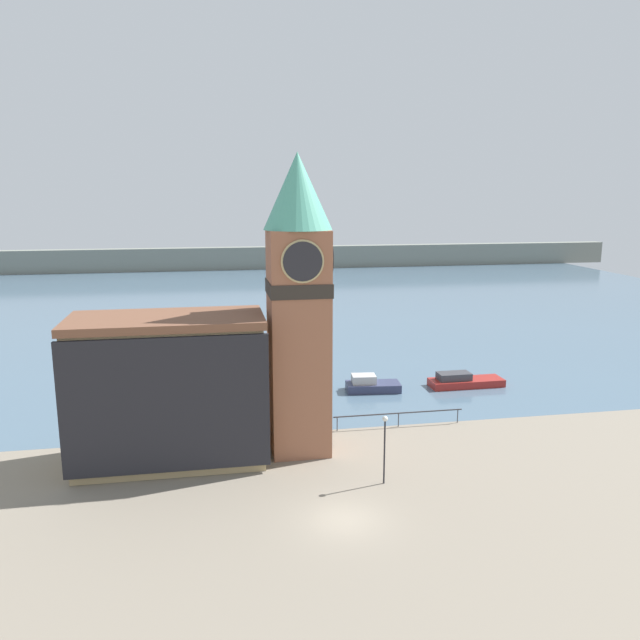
% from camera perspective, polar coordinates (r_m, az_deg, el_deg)
% --- Properties ---
extents(ground_plane, '(160.00, 160.00, 0.00)m').
position_cam_1_polar(ground_plane, '(34.94, 2.25, -17.74)').
color(ground_plane, gray).
extents(water, '(160.00, 120.00, 0.00)m').
position_cam_1_polar(water, '(104.06, -6.33, 2.04)').
color(water, slate).
rests_on(water, ground_plane).
extents(far_shoreline, '(180.00, 3.00, 5.00)m').
position_cam_1_polar(far_shoreline, '(143.33, -7.45, 5.63)').
color(far_shoreline, gray).
rests_on(far_shoreline, water).
extents(pier_railing, '(9.91, 0.08, 1.09)m').
position_cam_1_polar(pier_railing, '(47.13, 7.20, -8.57)').
color(pier_railing, '#333338').
rests_on(pier_railing, ground_plane).
extents(clock_tower, '(4.37, 4.37, 19.60)m').
position_cam_1_polar(clock_tower, '(40.35, -1.99, 2.00)').
color(clock_tower, '#935B42').
rests_on(clock_tower, ground_plane).
extents(pier_building, '(12.21, 6.11, 9.54)m').
position_cam_1_polar(pier_building, '(41.01, -13.62, -6.23)').
color(pier_building, tan).
rests_on(pier_building, ground_plane).
extents(boat_near, '(4.87, 2.58, 1.47)m').
position_cam_1_polar(boat_near, '(55.15, 4.67, -5.94)').
color(boat_near, '#333856').
rests_on(boat_near, water).
extents(boat_far, '(6.68, 2.23, 1.31)m').
position_cam_1_polar(boat_far, '(57.74, 12.97, -5.46)').
color(boat_far, maroon).
rests_on(boat_far, water).
extents(mooring_bollard_near, '(0.31, 0.31, 0.74)m').
position_cam_1_polar(mooring_bollard_near, '(43.75, 0.91, -10.87)').
color(mooring_bollard_near, black).
rests_on(mooring_bollard_near, ground_plane).
extents(lamp_post, '(0.32, 0.32, 4.25)m').
position_cam_1_polar(lamp_post, '(37.61, 5.94, -10.61)').
color(lamp_post, black).
rests_on(lamp_post, ground_plane).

